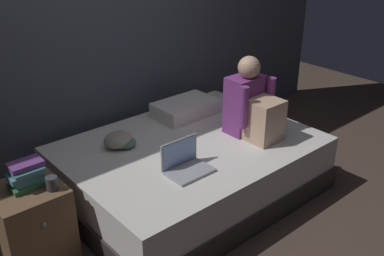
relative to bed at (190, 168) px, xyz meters
name	(u,v)px	position (x,y,z in m)	size (l,w,h in m)	color
ground_plane	(196,217)	(-0.20, -0.30, -0.23)	(8.00, 8.00, 0.00)	#47382D
wall_back	(101,17)	(-0.20, 0.90, 1.12)	(5.60, 0.10, 2.70)	#424751
bed	(190,168)	(0.00, 0.00, 0.00)	(2.00, 1.50, 0.47)	#332D2B
nightstand	(32,224)	(-1.30, 0.09, 0.04)	(0.44, 0.46, 0.54)	brown
person_sitting	(252,106)	(0.48, -0.21, 0.49)	(0.39, 0.44, 0.66)	#75337A
laptop	(185,164)	(-0.30, -0.30, 0.29)	(0.32, 0.23, 0.22)	#9EA0A5
pillow	(186,108)	(0.34, 0.45, 0.30)	(0.56, 0.36, 0.13)	silver
book_stack	(26,175)	(-1.27, 0.11, 0.40)	(0.22, 0.16, 0.17)	#387042
mug	(52,183)	(-1.17, -0.03, 0.36)	(0.08, 0.08, 0.09)	#3D3D42
clothes_pile	(120,140)	(-0.46, 0.30, 0.29)	(0.23, 0.22, 0.13)	#4C6B56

